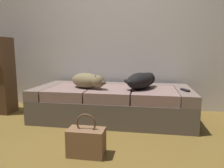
# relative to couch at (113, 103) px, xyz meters

# --- Properties ---
(ground_plane) EXTENTS (10.00, 10.00, 0.00)m
(ground_plane) POSITION_rel_couch_xyz_m (0.00, -1.08, -0.21)
(ground_plane) COLOR brown
(back_wall) EXTENTS (6.40, 0.10, 2.80)m
(back_wall) POSITION_rel_couch_xyz_m (0.00, 0.62, 1.19)
(back_wall) COLOR silver
(back_wall) RESTS_ON ground
(couch) EXTENTS (2.04, 0.94, 0.43)m
(couch) POSITION_rel_couch_xyz_m (0.00, 0.00, 0.00)
(couch) COLOR #5E544A
(couch) RESTS_ON ground
(dog_tan) EXTENTS (0.55, 0.41, 0.20)m
(dog_tan) POSITION_rel_couch_xyz_m (-0.30, -0.14, 0.32)
(dog_tan) COLOR olive
(dog_tan) RESTS_ON couch
(dog_dark) EXTENTS (0.45, 0.58, 0.21)m
(dog_dark) POSITION_rel_couch_xyz_m (0.38, -0.05, 0.32)
(dog_dark) COLOR black
(dog_dark) RESTS_ON couch
(tv_remote) EXTENTS (0.10, 0.16, 0.02)m
(tv_remote) POSITION_rel_couch_xyz_m (0.91, -0.12, 0.23)
(tv_remote) COLOR black
(tv_remote) RESTS_ON couch
(handbag) EXTENTS (0.32, 0.18, 0.38)m
(handbag) POSITION_rel_couch_xyz_m (-0.05, -1.06, -0.09)
(handbag) COLOR brown
(handbag) RESTS_ON ground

